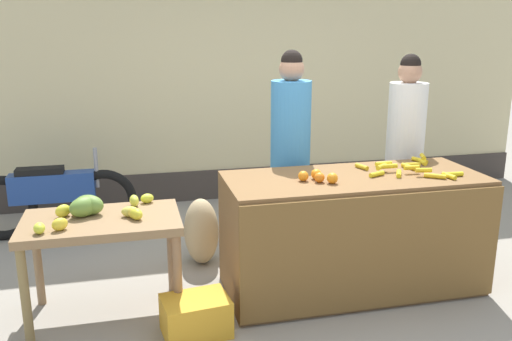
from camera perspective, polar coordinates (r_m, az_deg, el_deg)
name	(u,v)px	position (r m, az deg, el deg)	size (l,w,h in m)	color
ground_plane	(303,291)	(4.36, 4.94, -12.62)	(24.00, 24.00, 0.00)	gray
market_wall_back	(235,70)	(6.45, -2.27, 10.61)	(7.52, 0.23, 3.13)	beige
fruit_stall_counter	(353,233)	(4.30, 10.20, -6.53)	(1.98, 0.82, 0.92)	brown
side_table_wooden	(102,232)	(3.92, -15.96, -6.24)	(1.07, 0.65, 0.74)	olive
banana_bunch_pile	(410,168)	(4.40, 15.93, 0.28)	(0.71, 0.65, 0.07)	gold
orange_pile	(318,177)	(3.96, 6.60, -0.63)	(0.26, 0.22, 0.08)	orange
mango_papaya_pile	(94,208)	(3.93, -16.80, -3.81)	(0.79, 0.58, 0.14)	yellow
vendor_woman_blue_shirt	(290,158)	(4.64, 3.63, 1.35)	(0.34, 0.34, 1.84)	#33333D
vendor_woman_white_shirt	(404,153)	(5.11, 15.40, 1.80)	(0.34, 0.34, 1.79)	#33333D
parked_motorcycle	(53,197)	(5.66, -20.65, -2.65)	(1.60, 0.18, 0.88)	black
produce_crate	(196,316)	(3.78, -6.38, -15.04)	(0.44, 0.32, 0.26)	gold
produce_sack	(201,231)	(4.75, -5.79, -6.40)	(0.36, 0.30, 0.59)	tan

